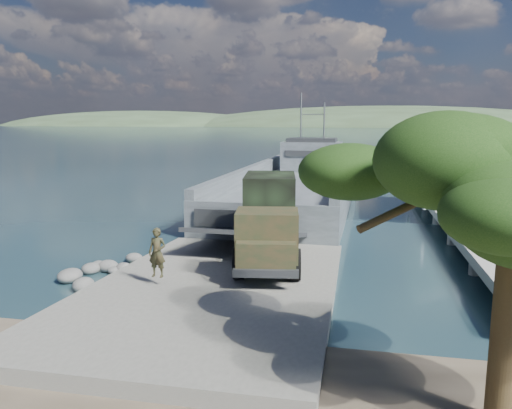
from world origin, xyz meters
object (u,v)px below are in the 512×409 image
Objects in this scene: military_truck at (269,219)px; sailboat_far at (490,185)px; pier at (454,197)px; sailboat_near at (495,193)px; landing_craft at (297,192)px; overhang_tree at (486,190)px; soldier at (158,262)px.

sailboat_far reaches higher than military_truck.
sailboat_far is at bearing 69.01° from pier.
pier is 6.99× the size of sailboat_near.
pier is at bearing -19.67° from landing_craft.
landing_craft is at bearing 158.78° from pier.
landing_craft is 5.96× the size of sailboat_near.
pier is 5.52× the size of overhang_tree.
landing_craft reaches higher than military_truck.
military_truck is at bearing -125.79° from pier.
military_truck is 1.44× the size of sailboat_near.
sailboat_far is at bearing 36.06° from landing_craft.
landing_craft is (-12.47, 4.84, -0.69)m from pier.
landing_craft is 4.14× the size of military_truck.
landing_craft is 33.75m from overhang_tree.
soldier is 0.28× the size of sailboat_far.
sailboat_near reaches higher than military_truck.
pier is at bearing -105.67° from sailboat_far.
pier is 19.53m from military_truck.
soldier is 44.82m from sailboat_far.
military_truck is 38.77m from sailboat_far.
overhang_tree is (-10.29, -39.35, 5.47)m from sailboat_near.
soldier is at bearing -126.43° from pier.
military_truck is at bearing 120.72° from overhang_tree.
pier is at bearing 57.17° from soldier.
landing_craft is 18.14× the size of soldier.
sailboat_far is (22.24, 38.89, -1.14)m from soldier.
military_truck is 1.23× the size of sailboat_far.
military_truck is 6.26m from soldier.
pier is 13.22m from sailboat_near.
overhang_tree is (10.82, -6.91, 4.27)m from soldier.
overhang_tree is at bearing -74.51° from landing_craft.
pier is at bearing 80.88° from overhang_tree.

